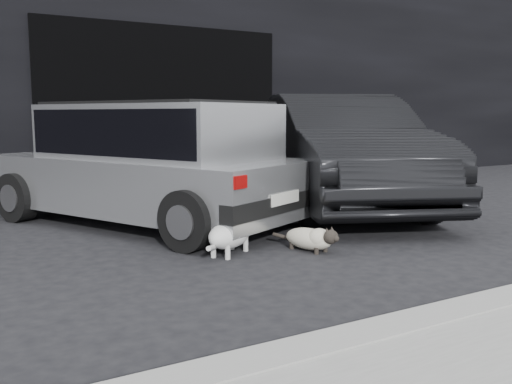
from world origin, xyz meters
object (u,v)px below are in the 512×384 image
cat_siamese (312,239)px  cat_white (232,232)px  second_car (339,151)px  silver_hatchback (152,158)px

cat_siamese → cat_white: size_ratio=1.01×
second_car → cat_white: second_car is taller
second_car → cat_siamese: 2.61m
cat_siamese → cat_white: cat_white is taller
silver_hatchback → cat_siamese: (0.74, -1.96, -0.61)m
cat_white → silver_hatchback: bearing=150.3°
second_car → cat_white: 2.90m
silver_hatchback → cat_siamese: bearing=-94.3°
silver_hatchback → cat_white: (0.10, -1.67, -0.54)m
silver_hatchback → second_car: size_ratio=0.89×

